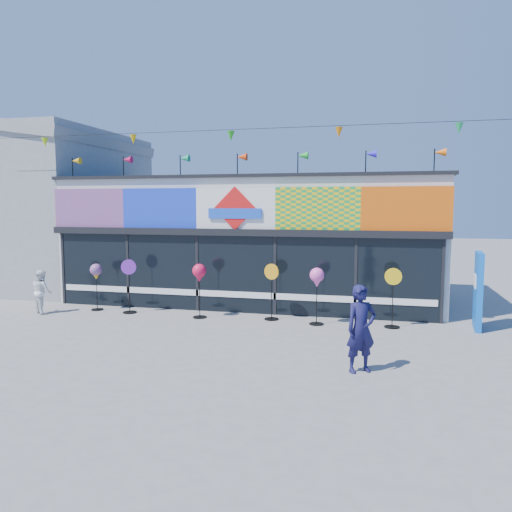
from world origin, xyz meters
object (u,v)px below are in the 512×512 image
(blue_sign, at_px, (478,291))
(adult_man, at_px, (361,329))
(spinner_0, at_px, (96,273))
(spinner_4, at_px, (317,279))
(spinner_5, at_px, (393,296))
(spinner_1, at_px, (129,285))
(spinner_2, at_px, (199,275))
(spinner_3, at_px, (272,290))
(child, at_px, (42,291))

(blue_sign, xyz_separation_m, adult_man, (-2.81, -4.12, -0.16))
(spinner_0, relative_size, spinner_4, 0.93)
(spinner_5, bearing_deg, spinner_1, -179.94)
(spinner_1, distance_m, spinner_4, 5.59)
(spinner_1, height_order, spinner_2, spinner_1)
(spinner_5, bearing_deg, spinner_0, 179.20)
(spinner_0, height_order, spinner_3, spinner_3)
(spinner_1, bearing_deg, child, -166.02)
(blue_sign, relative_size, adult_man, 1.18)
(blue_sign, relative_size, spinner_1, 1.25)
(spinner_2, height_order, spinner_5, spinner_5)
(spinner_2, xyz_separation_m, spinner_5, (5.30, 0.11, -0.41))
(spinner_1, relative_size, spinner_3, 1.01)
(blue_sign, distance_m, child, 12.23)
(blue_sign, relative_size, spinner_4, 1.30)
(blue_sign, height_order, spinner_3, blue_sign)
(spinner_5, bearing_deg, spinner_3, 177.52)
(spinner_4, relative_size, spinner_5, 0.98)
(spinner_1, bearing_deg, spinner_3, 2.00)
(spinner_5, relative_size, child, 1.21)
(blue_sign, height_order, spinner_4, blue_sign)
(spinner_0, bearing_deg, child, -150.81)
(spinner_4, bearing_deg, blue_sign, 7.13)
(spinner_5, xyz_separation_m, child, (-10.05, -0.63, -0.18))
(spinner_0, bearing_deg, spinner_4, -2.17)
(spinner_0, relative_size, spinner_1, 0.89)
(spinner_5, bearing_deg, child, -176.39)
(spinner_5, height_order, child, spinner_5)
(spinner_0, distance_m, spinner_1, 1.20)
(spinner_2, distance_m, child, 4.82)
(spinner_0, bearing_deg, adult_man, -25.75)
(blue_sign, height_order, spinner_2, blue_sign)
(child, bearing_deg, blue_sign, -142.43)
(spinner_0, relative_size, spinner_2, 0.92)
(spinner_1, bearing_deg, adult_man, -28.59)
(spinner_0, height_order, child, spinner_0)
(spinner_2, bearing_deg, spinner_3, 7.04)
(spinner_1, relative_size, adult_man, 0.95)
(child, bearing_deg, spinner_2, -140.90)
(spinner_0, bearing_deg, spinner_2, -3.89)
(spinner_1, xyz_separation_m, spinner_2, (2.25, -0.10, 0.39))
(spinner_2, height_order, child, spinner_2)
(spinner_0, distance_m, adult_man, 8.90)
(spinner_0, xyz_separation_m, spinner_5, (8.70, -0.12, -0.31))
(spinner_2, xyz_separation_m, adult_man, (4.61, -3.63, -0.39))
(spinner_2, height_order, adult_man, adult_man)
(spinner_5, xyz_separation_m, adult_man, (-0.69, -3.74, 0.01))
(spinner_4, relative_size, adult_man, 0.91)
(spinner_0, distance_m, spinner_2, 3.42)
(blue_sign, xyz_separation_m, spinner_1, (-9.67, -0.39, -0.16))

